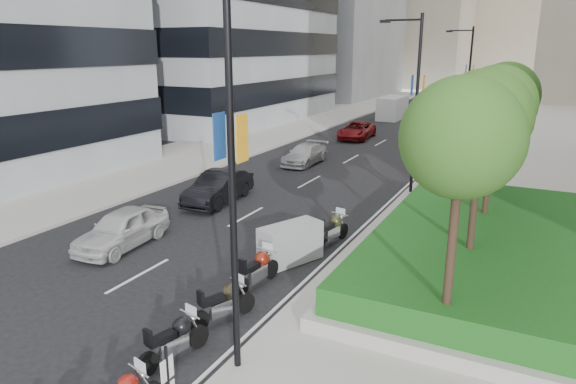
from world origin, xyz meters
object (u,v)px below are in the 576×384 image
Objects in this scene: motorcycle_3 at (224,303)px; motorcycle_5 at (290,244)px; motorcycle_2 at (175,339)px; lamp_post_1 at (414,96)px; car_a at (122,228)px; motorcycle_6 at (332,229)px; car_c at (305,154)px; motorcycle_4 at (258,269)px; car_d at (357,130)px; lamp_post_2 at (467,78)px; car_b at (218,187)px; lamp_post_0 at (225,162)px; delivery_van at (392,109)px.

motorcycle_5 is at bearing 24.05° from motorcycle_3.
lamp_post_1 is at bearing 8.48° from motorcycle_2.
motorcycle_6 is at bearing 24.15° from car_a.
motorcycle_4 is at bearing -69.60° from car_c.
motorcycle_5 is 26.42m from car_d.
car_b is (-8.00, -23.69, -4.30)m from lamp_post_2.
motorcycle_2 is 0.46× the size of car_b.
motorcycle_5 reaches higher than car_d.
car_a reaches higher than motorcycle_4.
lamp_post_1 is at bearing 90.00° from lamp_post_0.
lamp_post_1 is at bearing -65.50° from car_d.
motorcycle_2 is 1.04× the size of motorcycle_3.
car_d is (-8.03, -3.09, -4.36)m from lamp_post_2.
delivery_van is at bearing 23.44° from motorcycle_6.
motorcycle_6 reaches higher than motorcycle_3.
car_b is at bearing 80.55° from motorcycle_6.
motorcycle_4 is 0.51× the size of car_c.
delivery_van is (-0.75, 40.58, 0.36)m from car_a.
car_a is (-8.01, -12.23, -4.33)m from lamp_post_1.
lamp_post_0 reaches higher than car_c.
motorcycle_5 is 39.72m from delivery_van.
delivery_van is (-8.76, 10.35, -3.98)m from lamp_post_2.
lamp_post_2 is 1.93× the size of car_b.
motorcycle_5 is (-1.56, -10.71, -4.36)m from lamp_post_1.
car_c is at bearing -92.84° from car_d.
car_c is at bearing 40.38° from motorcycle_6.
car_a is 0.97× the size of car_c.
car_d reaches higher than motorcycle_6.
car_a is at bearing -94.41° from car_b.
motorcycle_4 is 18.17m from car_c.
delivery_van is at bearing 130.23° from lamp_post_2.
lamp_post_2 is 4.24× the size of motorcycle_2.
car_b is at bearing 125.29° from lamp_post_0.
lamp_post_2 is 33.55m from motorcycle_3.
delivery_van is (-7.33, 45.67, 0.52)m from motorcycle_2.
motorcycle_6 reaches higher than motorcycle_4.
lamp_post_1 reaches higher than motorcycle_5.
lamp_post_2 is 29.08m from motorcycle_5.
lamp_post_0 is at bearing -142.18° from motorcycle_5.
lamp_post_1 is 1.00× the size of lamp_post_2.
delivery_van reaches higher than motorcycle_6.
lamp_post_1 reaches higher than car_d.
car_a is (-6.58, 5.09, 0.16)m from motorcycle_2.
motorcycle_6 is at bearing 9.74° from motorcycle_2.
car_b is at bearing 85.79° from car_a.
lamp_post_2 is (0.00, 35.00, 0.00)m from lamp_post_0.
lamp_post_1 is at bearing 16.64° from motorcycle_3.
car_c reaches higher than motorcycle_6.
delivery_van reaches higher than car_c.
lamp_post_1 reaches higher than motorcycle_3.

